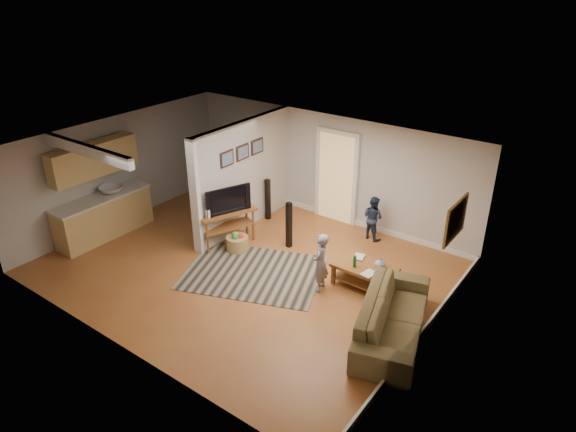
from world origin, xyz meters
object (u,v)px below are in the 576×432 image
object	(u,v)px
speaker_left	(289,225)
toy_basket	(237,243)
speaker_right	(268,199)
sofa	(391,334)
tv_console	(227,214)
child	(320,289)
coffee_table	(366,270)
toddler	(371,238)

from	to	relation	value
speaker_left	toy_basket	bearing A→B (deg)	-126.34
speaker_left	speaker_right	bearing A→B (deg)	156.33
sofa	tv_console	world-z (taller)	tv_console
toy_basket	child	size ratio (longest dim) A/B	0.41
tv_console	coffee_table	bearing A→B (deg)	27.19
child	speaker_right	bearing A→B (deg)	-137.48
sofa	toddler	distance (m)	3.35
speaker_right	toddler	size ratio (longest dim) A/B	1.01
toy_basket	coffee_table	bearing A→B (deg)	7.22
sofa	speaker_left	world-z (taller)	speaker_left
toy_basket	toddler	distance (m)	3.00
toy_basket	toddler	bearing A→B (deg)	46.44
coffee_table	toddler	size ratio (longest dim) A/B	1.16
speaker_left	speaker_right	xyz separation A→B (m)	(-1.20, 0.80, -0.01)
speaker_right	tv_console	bearing A→B (deg)	-83.59
coffee_table	speaker_left	xyz separation A→B (m)	(-2.06, 0.40, 0.17)
toddler	child	bearing A→B (deg)	106.34
speaker_right	toy_basket	xyz separation A→B (m)	(0.40, -1.57, -0.33)
sofa	child	bearing A→B (deg)	59.39
speaker_left	toddler	distance (m)	1.96
speaker_left	child	world-z (taller)	speaker_left
sofa	speaker_left	xyz separation A→B (m)	(-3.10, 1.39, 0.52)
child	toddler	bearing A→B (deg)	170.64
speaker_left	speaker_right	distance (m)	1.45
coffee_table	toddler	bearing A→B (deg)	114.01
sofa	toddler	size ratio (longest dim) A/B	2.41
speaker_left	tv_console	bearing A→B (deg)	-139.10
coffee_table	child	world-z (taller)	coffee_table
coffee_table	toy_basket	size ratio (longest dim) A/B	2.46
sofa	speaker_left	size ratio (longest dim) A/B	2.32
toy_basket	child	bearing A→B (deg)	-5.49
tv_console	speaker_left	distance (m)	1.34
coffee_table	toy_basket	bearing A→B (deg)	-172.78
toy_basket	speaker_left	bearing A→B (deg)	43.57
speaker_right	toy_basket	size ratio (longest dim) A/B	2.14
coffee_table	speaker_right	xyz separation A→B (m)	(-3.27, 1.20, 0.15)
speaker_right	toy_basket	bearing A→B (deg)	-71.59
sofa	coffee_table	xyz separation A→B (m)	(-1.03, 0.99, 0.35)
toddler	speaker_right	bearing A→B (deg)	26.08
coffee_table	toy_basket	xyz separation A→B (m)	(-2.87, -0.36, -0.18)
tv_console	child	xyz separation A→B (m)	(2.57, -0.30, -0.72)
sofa	speaker_right	size ratio (longest dim) A/B	2.38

